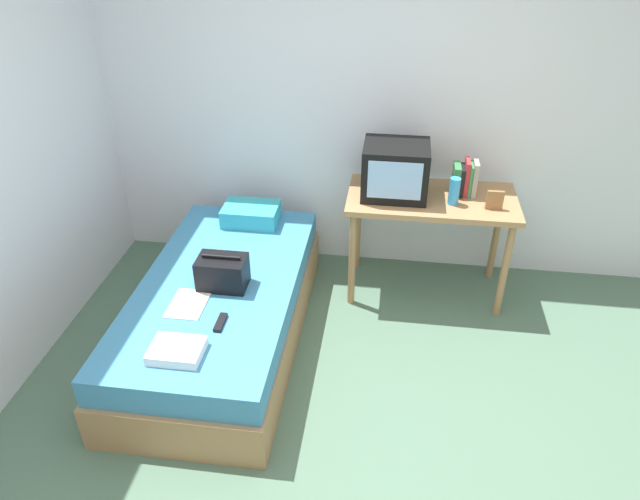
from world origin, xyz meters
The scene contains 14 objects.
ground_plane centered at (0.00, 0.00, 0.00)m, with size 8.00×8.00×0.00m, color #4C6B56.
wall_back centered at (0.00, 2.00, 1.30)m, with size 5.20×0.10×2.60m, color silver.
bed centered at (-0.84, 0.82, 0.23)m, with size 1.00×2.00×0.47m.
desk centered at (0.49, 1.57, 0.68)m, with size 1.16×0.60×0.78m.
tv centered at (0.23, 1.58, 0.96)m, with size 0.44×0.39×0.36m.
water_bottle centered at (0.62, 1.48, 0.87)m, with size 0.07×0.07×0.19m, color #3399DB.
book_row centered at (0.70, 1.65, 0.89)m, with size 0.16×0.16×0.25m.
picture_frame centered at (0.89, 1.44, 0.85)m, with size 0.11×0.02×0.13m, color olive.
pillow centered at (-0.81, 1.59, 0.54)m, with size 0.40×0.29×0.13m, color #33A8B7.
handbag centered at (-0.79, 0.77, 0.57)m, with size 0.30×0.20×0.23m.
magazine centered at (-0.95, 0.55, 0.48)m, with size 0.21×0.29×0.01m, color white.
remote_dark centered at (-0.70, 0.40, 0.48)m, with size 0.04×0.16×0.02m, color black.
remote_silver centered at (-0.94, 0.87, 0.48)m, with size 0.04×0.14×0.02m, color #B7B7BC.
folded_towel centered at (-0.86, 0.12, 0.50)m, with size 0.28×0.22×0.06m, color white.
Camera 1 is at (0.21, -2.09, 2.60)m, focal length 32.76 mm.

